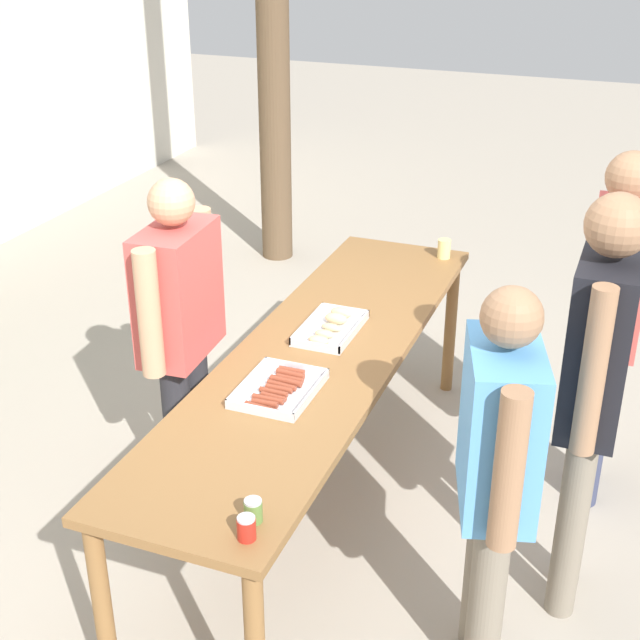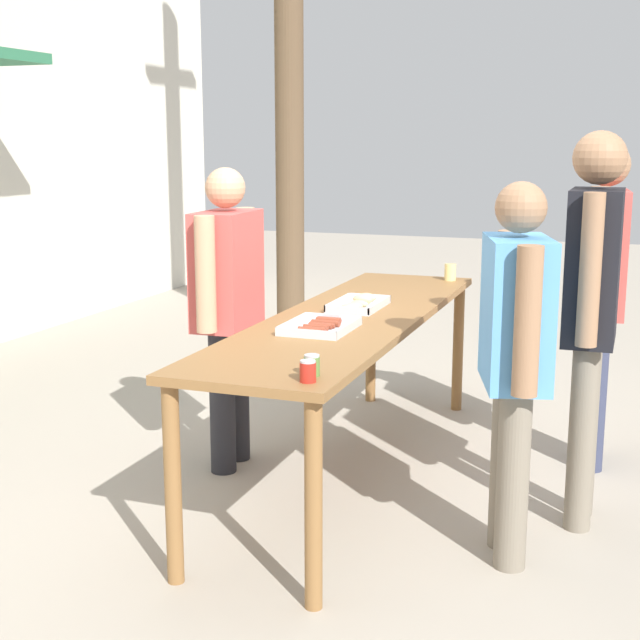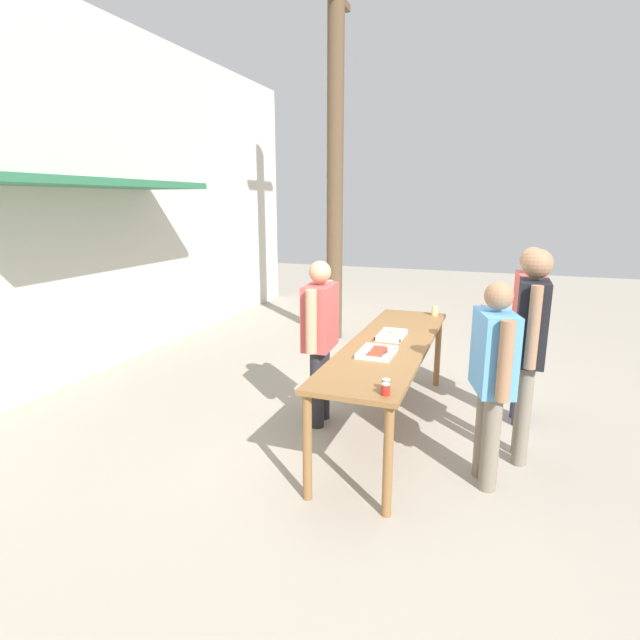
# 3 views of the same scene
# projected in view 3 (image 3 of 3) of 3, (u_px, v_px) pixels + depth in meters

# --- Properties ---
(ground_plane) EXTENTS (24.00, 24.00, 0.00)m
(ground_plane) POSITION_uv_depth(u_px,v_px,m) (387.00, 428.00, 4.96)
(ground_plane) COLOR #A39989
(building_facade_back) EXTENTS (12.00, 1.11, 4.50)m
(building_facade_back) POSITION_uv_depth(u_px,v_px,m) (54.00, 196.00, 5.76)
(building_facade_back) COLOR beige
(building_facade_back) RESTS_ON ground
(serving_table) EXTENTS (2.90, 0.74, 0.89)m
(serving_table) POSITION_uv_depth(u_px,v_px,m) (389.00, 352.00, 4.77)
(serving_table) COLOR brown
(serving_table) RESTS_ON ground
(food_tray_sausages) EXTENTS (0.40, 0.30, 0.04)m
(food_tray_sausages) POSITION_uv_depth(u_px,v_px,m) (377.00, 353.00, 4.36)
(food_tray_sausages) COLOR silver
(food_tray_sausages) RESTS_ON serving_table
(food_tray_buns) EXTENTS (0.43, 0.25, 0.06)m
(food_tray_buns) POSITION_uv_depth(u_px,v_px,m) (392.00, 335.00, 4.93)
(food_tray_buns) COLOR silver
(food_tray_buns) RESTS_ON serving_table
(condiment_jar_mustard) EXTENTS (0.06, 0.06, 0.08)m
(condiment_jar_mustard) POSITION_uv_depth(u_px,v_px,m) (386.00, 389.00, 3.45)
(condiment_jar_mustard) COLOR #B22319
(condiment_jar_mustard) RESTS_ON serving_table
(condiment_jar_ketchup) EXTENTS (0.06, 0.06, 0.08)m
(condiment_jar_ketchup) POSITION_uv_depth(u_px,v_px,m) (386.00, 385.00, 3.54)
(condiment_jar_ketchup) COLOR #567A38
(condiment_jar_ketchup) RESTS_ON serving_table
(beer_cup) EXTENTS (0.08, 0.08, 0.11)m
(beer_cup) POSITION_uv_depth(u_px,v_px,m) (435.00, 311.00, 5.86)
(beer_cup) COLOR #DBC67A
(beer_cup) RESTS_ON serving_table
(person_server_behind_table) EXTENTS (0.68, 0.29, 1.65)m
(person_server_behind_table) POSITION_uv_depth(u_px,v_px,m) (320.00, 330.00, 4.88)
(person_server_behind_table) COLOR #232328
(person_server_behind_table) RESTS_ON ground
(person_customer_holding_hotdog) EXTENTS (0.64, 0.37, 1.63)m
(person_customer_holding_hotdog) POSITION_uv_depth(u_px,v_px,m) (493.00, 369.00, 3.80)
(person_customer_holding_hotdog) COLOR #756B5B
(person_customer_holding_hotdog) RESTS_ON ground
(person_customer_with_cup) EXTENTS (0.62, 0.27, 1.78)m
(person_customer_with_cup) POSITION_uv_depth(u_px,v_px,m) (527.00, 320.00, 4.88)
(person_customer_with_cup) COLOR #333851
(person_customer_with_cup) RESTS_ON ground
(person_customer_waiting_in_line) EXTENTS (0.60, 0.24, 1.84)m
(person_customer_waiting_in_line) POSITION_uv_depth(u_px,v_px,m) (530.00, 337.00, 4.12)
(person_customer_waiting_in_line) COLOR #756B5B
(person_customer_waiting_in_line) RESTS_ON ground
(utility_pole) EXTENTS (1.10, 0.25, 5.74)m
(utility_pole) POSITION_uv_depth(u_px,v_px,m) (335.00, 152.00, 7.60)
(utility_pole) COLOR brown
(utility_pole) RESTS_ON ground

